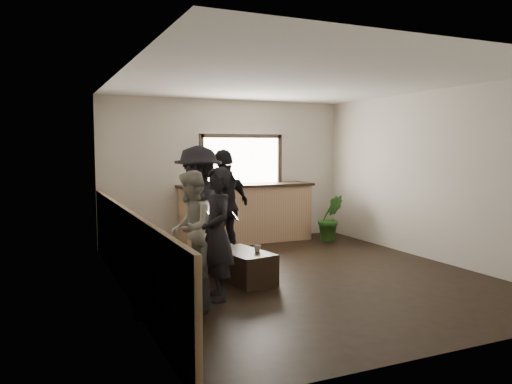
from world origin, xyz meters
name	(u,v)px	position (x,y,z in m)	size (l,w,h in m)	color
ground	(299,275)	(0.00, 0.00, 0.00)	(5.00, 6.00, 0.01)	black
room_shell	(253,176)	(-0.74, 0.00, 1.47)	(5.01, 6.01, 2.80)	silver
bar_counter	(246,210)	(0.30, 2.70, 0.64)	(2.70, 0.68, 2.13)	tan
sofa	(160,268)	(-2.06, -0.03, 0.31)	(2.11, 0.83, 0.62)	black
coffee_table	(243,266)	(-0.89, 0.01, 0.21)	(0.53, 0.96, 0.43)	black
cup_a	(229,247)	(-1.05, 0.15, 0.47)	(0.12, 0.12, 0.09)	silver
cup_b	(257,248)	(-0.72, -0.09, 0.47)	(0.10, 0.10, 0.09)	silver
potted_plant	(330,218)	(1.87, 2.10, 0.46)	(0.51, 0.41, 0.93)	#2D6623
person_a	(217,234)	(-1.49, -0.62, 0.81)	(0.48, 0.61, 1.62)	black
person_b	(191,229)	(-1.61, 0.10, 0.78)	(0.87, 0.94, 1.56)	#B2B0A0
person_c	(199,210)	(-1.30, 0.71, 0.94)	(0.85, 1.30, 1.89)	black
person_d	(225,205)	(-0.66, 1.33, 0.92)	(1.16, 0.90, 1.83)	black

